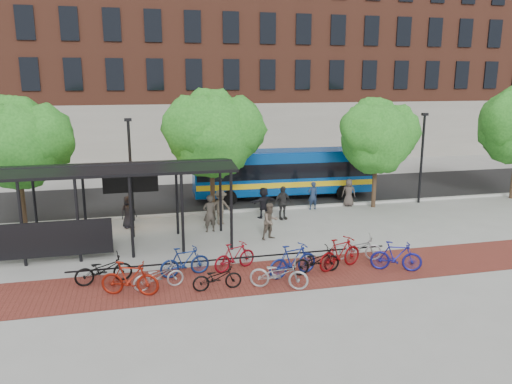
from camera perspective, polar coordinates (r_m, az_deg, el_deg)
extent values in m
plane|color=#9E9E99|center=(23.42, 3.61, -4.54)|extent=(160.00, 160.00, 0.00)
cube|color=black|center=(30.89, -0.74, -0.22)|extent=(160.00, 8.00, 0.01)
cube|color=#B7B7B2|center=(27.10, 1.13, -1.97)|extent=(160.00, 0.25, 0.12)
cube|color=maroon|center=(18.37, 2.18, -9.51)|extent=(24.00, 3.00, 0.01)
cube|color=black|center=(18.91, -2.40, -8.85)|extent=(12.00, 0.05, 0.95)
cube|color=brown|center=(50.28, 6.10, 16.20)|extent=(55.00, 14.00, 20.00)
cube|color=#7A664C|center=(62.58, -23.35, 19.20)|extent=(22.00, 22.00, 30.00)
cylinder|color=black|center=(20.68, -25.21, -3.37)|extent=(0.12, 0.12, 3.30)
cylinder|color=black|center=(23.25, -23.93, -1.56)|extent=(0.12, 0.12, 3.30)
cylinder|color=black|center=(20.36, -19.70, -3.13)|extent=(0.12, 0.12, 3.30)
cylinder|color=black|center=(22.95, -19.03, -1.32)|extent=(0.12, 0.12, 3.30)
cylinder|color=black|center=(20.22, -14.06, -2.85)|extent=(0.12, 0.12, 3.30)
cylinder|color=black|center=(22.84, -14.03, -1.06)|extent=(0.12, 0.12, 3.30)
cylinder|color=black|center=(20.28, -8.40, -2.55)|extent=(0.12, 0.12, 3.30)
cylinder|color=black|center=(22.89, -9.03, -0.80)|extent=(0.12, 0.12, 3.30)
cylinder|color=black|center=(20.54, -2.84, -2.23)|extent=(0.12, 0.12, 3.30)
cylinder|color=black|center=(23.12, -4.08, -0.54)|extent=(0.12, 0.12, 3.30)
cube|color=black|center=(20.63, -22.34, -5.03)|extent=(4.50, 0.08, 1.40)
cube|color=black|center=(20.50, -17.12, 2.34)|extent=(10.60, 1.65, 0.29)
cube|color=black|center=(21.88, -16.91, 2.98)|extent=(10.60, 1.65, 0.29)
cube|color=black|center=(22.64, -16.75, 2.28)|extent=(9.00, 0.10, 0.40)
cube|color=black|center=(22.77, -14.13, 0.83)|extent=(2.40, 0.12, 0.70)
cube|color=#FF7200|center=(22.85, -14.13, 0.87)|extent=(2.20, 0.02, 0.55)
cylinder|color=#382619|center=(25.89, -25.08, -1.33)|extent=(0.24, 0.24, 2.38)
sphere|color=#1F691C|center=(25.41, -25.68, 4.78)|extent=(4.00, 4.00, 4.00)
sphere|color=#1F691C|center=(25.38, -23.44, 5.67)|extent=(3.20, 3.20, 3.20)
sphere|color=#1F691C|center=(25.69, -25.45, 6.68)|extent=(2.80, 2.80, 2.80)
cylinder|color=#382619|center=(25.57, -4.98, -0.15)|extent=(0.24, 0.24, 2.52)
sphere|color=#1F691C|center=(25.07, -5.11, 6.41)|extent=(4.20, 4.20, 4.20)
sphere|color=#1F691C|center=(25.41, -2.83, 7.21)|extent=(3.36, 3.36, 3.36)
sphere|color=#1F691C|center=(24.63, -6.97, 7.19)|extent=(3.15, 3.15, 3.15)
sphere|color=#1F691C|center=(25.40, -5.05, 8.31)|extent=(2.94, 2.94, 2.94)
cylinder|color=#382619|center=(28.31, 13.35, 0.57)|extent=(0.24, 0.24, 2.27)
sphere|color=#1F691C|center=(27.88, 13.63, 5.91)|extent=(3.80, 3.80, 3.80)
sphere|color=#1F691C|center=(28.47, 15.19, 6.57)|extent=(3.04, 3.04, 3.04)
sphere|color=#1F691C|center=(27.23, 12.52, 6.66)|extent=(2.85, 2.85, 2.85)
sphere|color=#1F691C|center=(28.20, 13.53, 7.62)|extent=(2.66, 2.66, 2.66)
sphere|color=#1F691C|center=(32.08, 27.10, 7.20)|extent=(3.30, 3.30, 3.30)
cylinder|color=black|center=(25.35, -14.11, 2.26)|extent=(0.14, 0.14, 5.00)
cube|color=black|center=(25.03, -14.43, 8.00)|extent=(0.35, 0.20, 0.15)
cylinder|color=black|center=(29.78, 18.40, 3.52)|extent=(0.14, 0.14, 5.00)
cube|color=black|center=(29.51, 18.75, 8.41)|extent=(0.35, 0.20, 0.15)
cube|color=#074092|center=(29.66, 3.09, 2.38)|extent=(10.68, 2.74, 2.43)
cube|color=black|center=(29.63, 3.10, 2.76)|extent=(10.47, 2.77, 0.88)
cube|color=yellow|center=(29.78, 3.08, 1.25)|extent=(10.58, 2.78, 0.31)
cube|color=#074092|center=(29.48, 3.12, 4.62)|extent=(10.46, 2.50, 0.16)
cylinder|color=black|center=(28.17, -3.07, -0.65)|extent=(0.86, 0.28, 0.85)
cylinder|color=black|center=(30.38, -3.68, 0.34)|extent=(0.86, 0.28, 0.85)
cylinder|color=black|center=(29.84, 9.93, -0.06)|extent=(0.86, 0.28, 0.85)
cylinder|color=black|center=(31.95, 8.47, 0.84)|extent=(0.86, 0.28, 0.85)
imported|color=black|center=(18.31, -17.04, -8.45)|extent=(2.04, 1.02, 1.03)
imported|color=maroon|center=(17.09, -14.23, -9.55)|extent=(2.03, 1.15, 1.18)
imported|color=#9F9FA1|center=(17.43, -11.08, -9.41)|extent=(1.81, 0.90, 0.91)
imported|color=navy|center=(18.31, -8.14, -7.87)|extent=(1.90, 0.85, 1.10)
imported|color=black|center=(17.09, -4.47, -9.71)|extent=(1.70, 0.65, 0.88)
imported|color=maroon|center=(18.71, -2.45, -7.35)|extent=(1.82, 1.13, 1.06)
imported|color=#959597|center=(17.12, 2.63, -9.32)|extent=(2.13, 1.43, 1.06)
imported|color=navy|center=(18.14, 4.23, -7.79)|extent=(2.09, 1.13, 1.21)
imported|color=black|center=(18.52, 6.92, -7.79)|extent=(1.92, 0.85, 0.98)
imported|color=maroon|center=(19.03, 9.58, -6.93)|extent=(2.09, 1.26, 1.22)
imported|color=#9F9FA1|center=(20.07, 11.47, -6.25)|extent=(2.05, 1.15, 1.02)
imported|color=navy|center=(19.32, 15.73, -7.08)|extent=(1.93, 1.24, 1.13)
imported|color=black|center=(24.53, -14.38, -2.21)|extent=(0.91, 0.78, 1.57)
imported|color=#3A352E|center=(23.23, -5.33, -2.45)|extent=(0.72, 0.54, 1.76)
imported|color=brown|center=(24.38, -4.07, -1.75)|extent=(1.22, 0.87, 1.72)
imported|color=#292929|center=(25.22, 3.05, -1.25)|extent=(1.07, 0.65, 1.71)
imported|color=black|center=(25.48, 0.87, -1.22)|extent=(1.55, 0.83, 1.59)
imported|color=#463C38|center=(28.29, 10.56, -0.07)|extent=(0.87, 0.71, 1.55)
imported|color=#1F2D48|center=(27.29, 6.50, -0.41)|extent=(0.59, 0.42, 1.54)
imported|color=brown|center=(22.09, 1.67, -3.36)|extent=(0.97, 0.87, 1.65)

